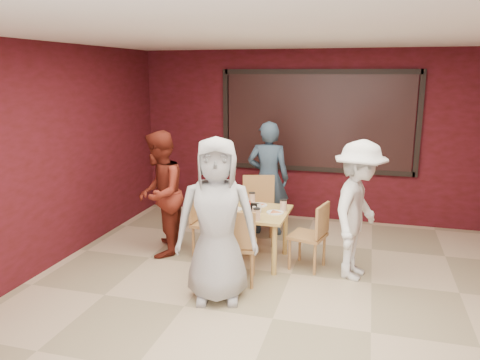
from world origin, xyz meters
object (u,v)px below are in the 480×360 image
(dining_table, at_px, (254,217))
(chair_back, at_px, (259,205))
(chair_front, at_px, (237,242))
(chair_left, at_px, (205,219))
(diner_left, at_px, (160,194))
(diner_right, at_px, (358,210))
(diner_back, at_px, (268,178))
(diner_front, at_px, (217,221))
(chair_right, at_px, (313,232))

(dining_table, bearing_deg, chair_back, 98.67)
(chair_front, bearing_deg, chair_left, 130.22)
(chair_left, bearing_deg, dining_table, -5.53)
(dining_table, height_order, chair_back, chair_back)
(dining_table, xyz_separation_m, chair_front, (-0.03, -0.73, -0.09))
(diner_left, xyz_separation_m, diner_right, (2.59, -0.06, -0.01))
(diner_right, bearing_deg, diner_back, 60.93)
(dining_table, height_order, diner_front, diner_front)
(diner_right, bearing_deg, chair_back, 71.56)
(chair_back, xyz_separation_m, chair_right, (0.89, -0.81, -0.06))
(chair_front, height_order, diner_front, diner_front)
(chair_right, xyz_separation_m, diner_back, (-0.84, 1.19, 0.38))
(diner_left, bearing_deg, chair_front, 49.57)
(chair_left, distance_m, diner_front, 1.37)
(diner_front, xyz_separation_m, diner_right, (1.43, 0.99, -0.06))
(chair_back, xyz_separation_m, diner_back, (0.05, 0.38, 0.32))
(chair_right, distance_m, diner_right, 0.64)
(diner_right, bearing_deg, chair_front, 128.15)
(diner_left, distance_m, diner_right, 2.59)
(chair_back, bearing_deg, diner_right, -32.37)
(diner_back, relative_size, diner_right, 1.03)
(diner_back, bearing_deg, diner_front, 82.56)
(chair_left, xyz_separation_m, diner_right, (2.00, -0.20, 0.33))
(chair_front, xyz_separation_m, diner_back, (-0.04, 1.87, 0.34))
(diner_back, xyz_separation_m, diner_right, (1.37, -1.27, -0.03))
(chair_front, xyz_separation_m, chair_right, (0.80, 0.68, -0.04))
(chair_back, xyz_separation_m, diner_left, (-1.17, -0.84, 0.30))
(dining_table, distance_m, diner_back, 1.17)
(chair_back, bearing_deg, diner_back, 82.20)
(chair_back, distance_m, diner_front, 1.92)
(chair_left, height_order, chair_right, chair_left)
(dining_table, xyz_separation_m, chair_left, (-0.70, 0.07, -0.10))
(diner_back, height_order, diner_left, diner_back)
(diner_left, bearing_deg, diner_front, 34.77)
(diner_front, relative_size, diner_left, 1.06)
(chair_left, bearing_deg, diner_back, 59.62)
(diner_back, bearing_deg, diner_left, 39.06)
(chair_right, xyz_separation_m, diner_left, (-2.06, -0.03, 0.36))
(chair_left, xyz_separation_m, chair_right, (1.47, -0.11, -0.02))
(chair_front, relative_size, diner_front, 0.51)
(chair_back, height_order, chair_left, chair_back)
(dining_table, distance_m, chair_front, 0.73)
(diner_front, bearing_deg, chair_back, 73.76)
(chair_back, distance_m, chair_right, 1.20)
(chair_back, xyz_separation_m, diner_front, (-0.02, -1.89, 0.35))
(dining_table, relative_size, chair_front, 0.96)
(dining_table, relative_size, diner_back, 0.51)
(chair_back, bearing_deg, chair_front, -86.51)
(chair_front, bearing_deg, diner_front, -105.23)
(chair_front, relative_size, diner_back, 0.53)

